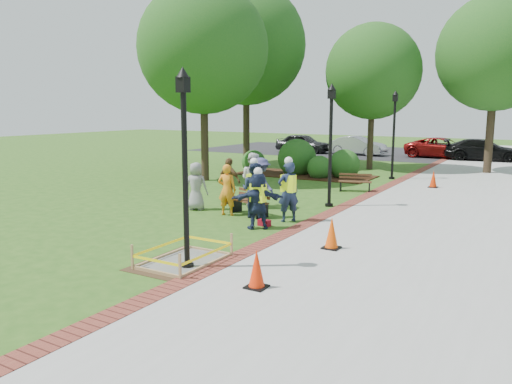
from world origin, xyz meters
The scene contains 36 objects.
ground centered at (0.00, 0.00, 0.00)m, with size 100.00×100.00×0.00m, color #285116.
sidewalk centered at (5.00, 10.00, 0.01)m, with size 6.00×60.00×0.02m, color #9E9E99.
brick_edging centered at (1.75, 10.00, 0.01)m, with size 0.50×60.00×0.03m, color maroon.
mulch_bed centered at (-3.00, 12.00, 0.02)m, with size 7.00×3.00×0.05m, color #381E0F.
parking_lot centered at (0.00, 27.00, 0.00)m, with size 36.00×12.00×0.01m, color black.
wet_concrete_pad centered at (0.95, -2.73, 0.23)m, with size 1.71×2.31×0.55m.
bench_near centered at (-0.43, 2.32, 0.26)m, with size 1.56×0.90×0.80m.
bench_far centered at (0.95, 8.52, 0.23)m, with size 1.42×0.81×0.73m.
cone_front centered at (3.18, -3.31, 0.37)m, with size 0.39×0.39×0.78m.
cone_back centered at (3.38, -0.04, 0.39)m, with size 0.41×0.41×0.80m.
cone_far centered at (3.56, 11.14, 0.37)m, with size 0.39×0.39×0.77m.
toolbox centered at (0.75, 1.25, 0.09)m, with size 0.37×0.20×0.19m, color maroon.
lamp_near centered at (1.25, -3.00, 2.48)m, with size 0.28×0.28×4.26m.
lamp_mid centered at (1.25, 5.00, 2.48)m, with size 0.28×0.28×4.26m.
lamp_far centered at (1.25, 13.00, 2.48)m, with size 0.28×0.28×4.26m.
tree_left centered at (-6.35, 7.99, 6.13)m, with size 6.02×6.02×9.15m.
tree_back centered at (-0.96, 16.36, 5.40)m, with size 5.24×5.24×8.04m.
tree_right centered at (5.00, 17.88, 6.22)m, with size 5.96×5.96×9.22m.
tree_far centered at (-8.09, 14.59, 7.08)m, with size 7.02×7.02×10.60m.
shrub_a centered at (-5.98, 11.90, 0.00)m, with size 1.29×1.29×1.29m, color #164D19.
shrub_b centered at (-3.52, 12.21, 0.00)m, with size 2.00×2.00×2.00m, color #164D19.
shrub_c centered at (-1.92, 11.45, 0.00)m, with size 1.21×1.21×1.21m, color #164D19.
shrub_d centered at (-0.91, 12.20, 0.00)m, with size 1.54×1.54×1.54m, color #164D19.
shrub_e centered at (-3.01, 12.91, 0.00)m, with size 1.03×1.03×1.03m, color #164D19.
casual_person_a centered at (-2.41, 2.14, 0.81)m, with size 0.59×0.45×1.62m.
casual_person_b centered at (-1.03, 1.95, 0.83)m, with size 0.60×0.46×1.66m.
casual_person_c centered at (-1.14, 3.75, 0.94)m, with size 0.65×0.46×1.88m.
casual_person_d centered at (-1.98, 3.51, 0.84)m, with size 0.57×0.40×1.67m.
casual_person_e centered at (-0.64, 3.47, 0.88)m, with size 0.65×0.53×1.75m.
hivis_worker_a centered at (0.76, 0.88, 0.89)m, with size 0.62×0.59×1.78m.
hivis_worker_b centered at (1.08, 2.14, 0.98)m, with size 0.67×0.69×1.99m.
hivis_worker_c centered at (-0.11, 2.11, 0.94)m, with size 0.56×0.36×1.90m.
parked_car_a centered at (-8.78, 24.11, 0.00)m, with size 4.87×2.12×1.59m, color black.
parked_car_b centered at (-4.47, 24.40, 0.00)m, with size 4.59×2.00×1.50m, color #9A9B9F.
parked_car_c centered at (1.39, 25.19, 0.00)m, with size 4.68×2.04×1.53m, color maroon.
parked_car_d centered at (4.04, 24.63, 0.00)m, with size 4.72×2.05×1.54m, color black.
Camera 1 is at (7.82, -11.19, 3.43)m, focal length 35.00 mm.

